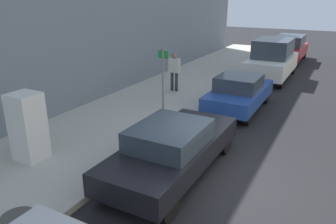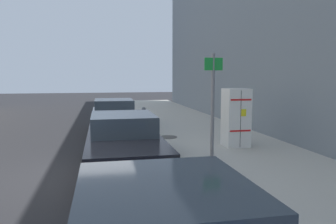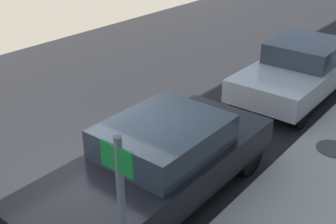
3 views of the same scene
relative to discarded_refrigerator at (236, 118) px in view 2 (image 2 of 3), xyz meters
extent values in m
plane|color=black|center=(4.73, 1.71, -1.08)|extent=(80.00, 80.00, 0.00)
cube|color=#B2ADA0|center=(0.31, 1.71, -1.00)|extent=(4.46, 44.00, 0.16)
cube|color=white|center=(0.00, 0.00, 0.00)|extent=(0.75, 0.71, 1.84)
cube|color=black|center=(0.00, 0.36, 0.00)|extent=(0.01, 0.01, 1.75)
cube|color=yellow|center=(-0.09, 0.36, 0.19)|extent=(0.16, 0.01, 0.22)
cube|color=red|center=(0.00, 0.36, 0.59)|extent=(0.68, 0.01, 0.05)
cube|color=red|center=(0.00, 0.36, -0.37)|extent=(0.68, 0.01, 0.05)
cylinder|color=#47443F|center=(1.82, -1.91, -0.91)|extent=(0.70, 0.70, 0.02)
cylinder|color=slate|center=(2.07, 3.63, 0.41)|extent=(0.07, 0.07, 2.66)
cube|color=#198C33|center=(2.07, 3.65, 1.54)|extent=(0.36, 0.02, 0.24)
cylinder|color=slate|center=(2.17, -5.93, -0.61)|extent=(0.22, 0.22, 0.63)
sphere|color=slate|center=(2.17, -5.93, -0.27)|extent=(0.20, 0.20, 0.20)
cube|color=silver|center=(3.64, -4.34, -0.47)|extent=(1.81, 4.56, 0.55)
cube|color=#2D3842|center=(3.64, -4.57, 0.06)|extent=(1.60, 1.92, 0.50)
cylinder|color=black|center=(2.86, -2.64, -0.74)|extent=(0.22, 0.67, 0.67)
cylinder|color=black|center=(4.41, -2.64, -0.74)|extent=(0.22, 0.67, 0.67)
cylinder|color=black|center=(2.86, -6.04, -0.74)|extent=(0.22, 0.67, 0.67)
cylinder|color=black|center=(4.41, -6.04, -0.74)|extent=(0.22, 0.67, 0.67)
cube|color=black|center=(3.64, 1.39, -0.45)|extent=(1.81, 4.68, 0.55)
cube|color=#2D3842|center=(3.64, 1.16, 0.08)|extent=(1.59, 1.97, 0.50)
cylinder|color=black|center=(2.86, 3.12, -0.72)|extent=(0.22, 0.71, 0.71)
cylinder|color=black|center=(4.41, 3.12, -0.72)|extent=(0.22, 0.71, 0.71)
cylinder|color=black|center=(2.86, -0.34, -0.72)|extent=(0.22, 0.71, 0.71)
cylinder|color=black|center=(4.41, -0.34, -0.72)|extent=(0.22, 0.71, 0.71)
cube|color=#2D3842|center=(3.64, 6.83, 0.08)|extent=(1.56, 1.70, 0.55)
camera|label=1|loc=(7.08, -5.27, 3.30)|focal=35.00mm
camera|label=2|loc=(4.19, 9.63, 1.31)|focal=35.00mm
camera|label=3|loc=(-0.08, 5.65, 3.40)|focal=45.00mm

